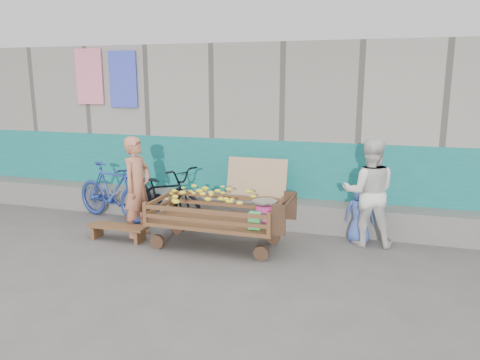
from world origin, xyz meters
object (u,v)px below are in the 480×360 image
(woman, at_px, (369,192))
(banana_cart, at_px, (213,207))
(vendor_man, at_px, (137,187))
(child, at_px, (360,214))
(bicycle_blue, at_px, (112,191))
(bicycle_dark, at_px, (162,194))
(bench, at_px, (118,229))

(woman, bearing_deg, banana_cart, 12.57)
(banana_cart, xyz_separation_m, woman, (2.13, 0.76, 0.20))
(vendor_man, distance_m, child, 3.41)
(woman, bearing_deg, vendor_man, 3.75)
(bicycle_blue, bearing_deg, child, -73.77)
(bicycle_blue, bearing_deg, banana_cart, -93.79)
(banana_cart, bearing_deg, woman, 19.50)
(child, xyz_separation_m, bicycle_dark, (-3.27, 0.04, 0.06))
(woman, distance_m, child, 0.38)
(vendor_man, relative_size, bicycle_blue, 0.94)
(vendor_man, xyz_separation_m, bicycle_dark, (0.04, 0.75, -0.28))
(child, relative_size, bicycle_blue, 0.53)
(bench, relative_size, vendor_man, 0.60)
(banana_cart, distance_m, bicycle_blue, 2.27)
(vendor_man, xyz_separation_m, woman, (3.43, 0.65, 0.02))
(bench, distance_m, bicycle_dark, 1.12)
(bicycle_dark, relative_size, bicycle_blue, 1.14)
(bench, distance_m, bicycle_blue, 1.19)
(bench, relative_size, child, 1.05)
(woman, bearing_deg, bicycle_blue, -6.72)
(child, distance_m, bicycle_dark, 3.27)
(vendor_man, relative_size, woman, 0.98)
(banana_cart, bearing_deg, child, 21.93)
(woman, relative_size, child, 1.80)
(bicycle_dark, bearing_deg, bench, -169.26)
(vendor_man, height_order, child, vendor_man)
(bicycle_dark, height_order, bicycle_blue, same)
(vendor_man, distance_m, bicycle_blue, 1.10)
(child, bearing_deg, vendor_man, 15.78)
(bicycle_dark, xyz_separation_m, bicycle_blue, (-0.90, -0.12, -0.00))
(bicycle_blue, bearing_deg, vendor_man, -111.19)
(child, height_order, bicycle_blue, bicycle_blue)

